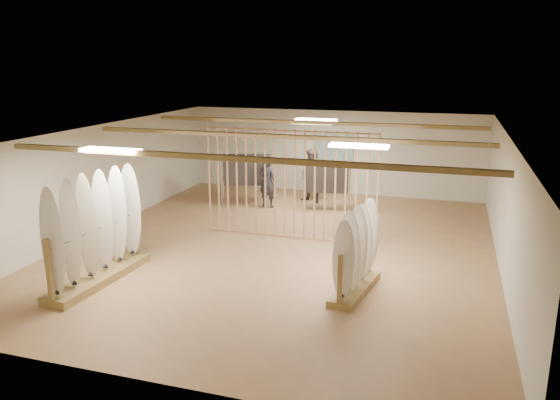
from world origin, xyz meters
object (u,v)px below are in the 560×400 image
(rack_right, at_px, (356,263))
(shopper_a, at_px, (268,179))
(rack_left, at_px, (97,246))
(clothing_rack_a, at_px, (247,170))
(clothing_rack_b, at_px, (327,178))
(shopper_b, at_px, (313,172))

(rack_right, relative_size, shopper_a, 1.07)
(rack_left, xyz_separation_m, shopper_a, (1.43, 6.62, 0.13))
(rack_right, bearing_deg, shopper_a, 132.78)
(rack_left, distance_m, clothing_rack_a, 6.88)
(rack_right, height_order, shopper_a, shopper_a)
(rack_right, height_order, clothing_rack_b, rack_right)
(clothing_rack_a, height_order, shopper_a, shopper_a)
(rack_right, xyz_separation_m, clothing_rack_b, (-1.89, 5.83, 0.36))
(shopper_b, bearing_deg, clothing_rack_b, -28.65)
(shopper_a, distance_m, shopper_b, 1.52)
(clothing_rack_a, distance_m, shopper_b, 2.09)
(rack_left, height_order, shopper_b, rack_left)
(clothing_rack_b, distance_m, shopper_b, 0.92)
(rack_left, relative_size, shopper_a, 1.56)
(clothing_rack_b, relative_size, shopper_a, 0.83)
(clothing_rack_a, bearing_deg, shopper_a, -33.62)
(rack_right, distance_m, shopper_a, 6.69)
(clothing_rack_b, bearing_deg, clothing_rack_a, 169.19)
(shopper_a, bearing_deg, rack_right, 134.25)
(rack_right, relative_size, clothing_rack_b, 1.29)
(clothing_rack_b, height_order, shopper_a, shopper_a)
(clothing_rack_a, distance_m, clothing_rack_b, 2.57)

